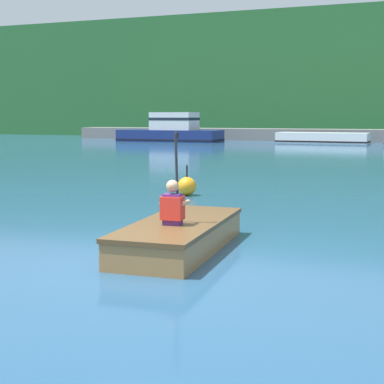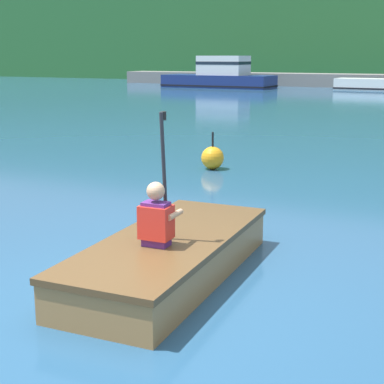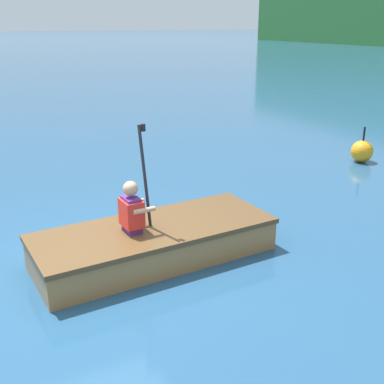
% 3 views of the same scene
% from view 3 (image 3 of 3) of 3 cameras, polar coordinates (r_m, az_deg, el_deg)
% --- Properties ---
extents(ground_plane, '(300.00, 300.00, 0.00)m').
position_cam_3_polar(ground_plane, '(5.68, -13.06, -9.28)').
color(ground_plane, navy).
extents(rowboat_foreground, '(1.25, 3.00, 0.41)m').
position_cam_3_polar(rowboat_foreground, '(5.79, -4.03, -5.60)').
color(rowboat_foreground, '#A3703D').
rests_on(rowboat_foreground, ground).
extents(person_paddler, '(0.37, 0.36, 1.23)m').
position_cam_3_polar(person_paddler, '(5.50, -7.10, -2.00)').
color(person_paddler, '#592672').
rests_on(person_paddler, rowboat_foreground).
extents(channel_buoy, '(0.44, 0.44, 0.72)m').
position_cam_3_polar(channel_buoy, '(10.32, 19.50, 4.58)').
color(channel_buoy, orange).
rests_on(channel_buoy, ground).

